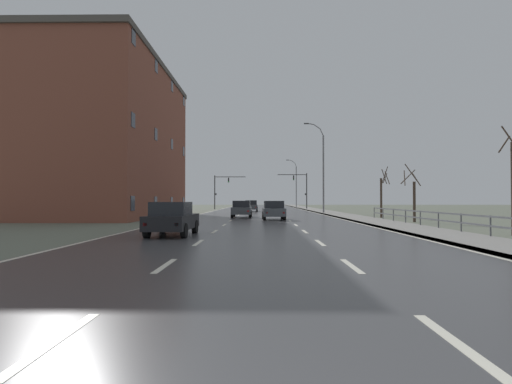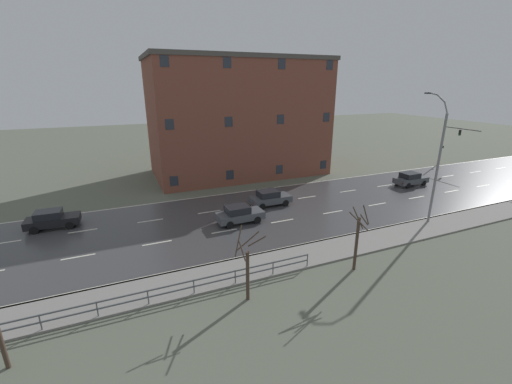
# 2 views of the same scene
# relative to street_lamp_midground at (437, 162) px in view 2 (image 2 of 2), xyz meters

# --- Properties ---
(ground_plane) EXTENTS (160.00, 160.00, 0.12)m
(ground_plane) POSITION_rel_street_lamp_midground_xyz_m (-7.46, 1.91, -5.44)
(ground_plane) COLOR #5B6051
(road_asphalt_strip) EXTENTS (14.00, 120.00, 0.03)m
(road_asphalt_strip) POSITION_rel_street_lamp_midground_xyz_m (-7.46, 13.91, -5.37)
(road_asphalt_strip) COLOR #3D3D3F
(road_asphalt_strip) RESTS_ON ground
(guardrail) EXTENTS (0.07, 25.37, 1.00)m
(guardrail) POSITION_rel_street_lamp_midground_xyz_m (2.39, -26.40, -4.68)
(guardrail) COLOR #515459
(guardrail) RESTS_ON ground
(street_lamp_midground) EXTENTS (2.43, 0.24, 10.98)m
(street_lamp_midground) POSITION_rel_street_lamp_midground_xyz_m (0.00, 0.00, 0.00)
(street_lamp_midground) COLOR slate
(street_lamp_midground) RESTS_ON ground
(traffic_signal_left) EXTENTS (5.39, 0.36, 5.82)m
(traffic_signal_left) POSITION_rel_street_lamp_midground_xyz_m (-14.34, 20.49, -1.51)
(traffic_signal_left) COLOR #38383A
(traffic_signal_left) RESTS_ON ground
(car_far_left) EXTENTS (1.92, 4.15, 1.57)m
(car_far_left) POSITION_rel_street_lamp_midground_xyz_m (-6.34, -15.29, -4.58)
(car_far_left) COLOR #474C51
(car_far_left) RESTS_ON ground
(car_far_right) EXTENTS (1.88, 4.12, 1.57)m
(car_far_right) POSITION_rel_street_lamp_midground_xyz_m (-8.77, 7.43, -4.58)
(car_far_right) COLOR #474C51
(car_far_right) RESTS_ON ground
(car_distant) EXTENTS (1.85, 4.11, 1.57)m
(car_distant) POSITION_rel_street_lamp_midground_xyz_m (-9.20, -10.99, -4.58)
(car_distant) COLOR #474C51
(car_distant) RESTS_ON ground
(car_near_left) EXTENTS (1.90, 4.14, 1.57)m
(car_near_left) POSITION_rel_street_lamp_midground_xyz_m (-11.48, -30.20, -4.58)
(car_near_left) COLOR black
(car_near_left) RESTS_ON ground
(brick_building) EXTENTS (11.94, 22.38, 14.84)m
(brick_building) POSITION_rel_street_lamp_midground_xyz_m (-22.74, -9.29, 2.05)
(brick_building) COLOR brown
(brick_building) RESTS_ON ground
(bare_tree_mid) EXTENTS (1.31, 1.69, 4.34)m
(bare_tree_mid) POSITION_rel_street_lamp_midground_xyz_m (3.94, -18.63, -3.49)
(bare_tree_mid) COLOR #423328
(bare_tree_mid) RESTS_ON ground
(bare_tree_far) EXTENTS (0.95, 1.49, 4.75)m
(bare_tree_far) POSITION_rel_street_lamp_midground_xyz_m (3.87, -11.06, -3.22)
(bare_tree_far) COLOR #423328
(bare_tree_far) RESTS_ON ground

